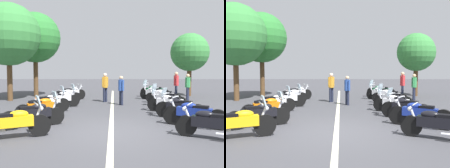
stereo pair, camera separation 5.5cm
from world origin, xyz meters
The scene contains 25 objects.
ground_plane centered at (0.00, 0.00, 0.00)m, with size 80.00×80.00×0.00m, color #424247.
lane_centre_stripe centered at (4.26, 0.00, 0.00)m, with size 20.69×0.16×0.01m, color beige.
motorcycle_left_row_0 centered at (-0.86, 2.76, 0.47)m, with size 1.11×1.99×1.21m.
motorcycle_left_row_1 centered at (0.61, 2.63, 0.46)m, with size 1.27×1.90×1.20m.
motorcycle_left_row_2 centered at (2.16, 2.85, 0.44)m, with size 1.13×1.78×0.98m.
motorcycle_left_row_3 centered at (3.49, 2.87, 0.46)m, with size 1.15×1.76×1.20m.
motorcycle_left_row_4 centered at (4.92, 2.63, 0.46)m, with size 1.10×1.86×1.20m.
motorcycle_left_row_5 centered at (6.39, 2.70, 0.45)m, with size 1.28×1.71×0.98m.
motorcycle_left_row_6 centered at (7.96, 2.62, 0.46)m, with size 1.29×1.71×1.01m.
motorcycle_right_row_0 centered at (-0.83, -2.83, 0.45)m, with size 1.11×1.85×0.99m.
motorcycle_right_row_1 centered at (0.66, -2.82, 0.47)m, with size 1.26×1.95×1.02m.
motorcycle_right_row_2 centered at (1.99, -2.67, 0.47)m, with size 1.30×1.75×1.22m.
motorcycle_right_row_3 centered at (3.46, -2.60, 0.46)m, with size 1.25×1.91×1.19m.
motorcycle_right_row_4 centered at (5.01, -2.80, 0.46)m, with size 1.46×1.76×1.19m.
motorcycle_right_row_5 centered at (6.40, -2.90, 0.45)m, with size 1.17×1.91×0.98m.
motorcycle_right_row_6 centered at (8.02, -2.65, 0.46)m, with size 1.43×1.70×1.19m.
motorcycle_right_row_7 centered at (9.34, -2.88, 0.47)m, with size 1.42×1.82×1.21m.
traffic_cone_0 centered at (5.57, 4.11, 0.29)m, with size 0.36×0.36×0.61m.
bystander_0 centered at (7.07, 0.43, 1.02)m, with size 0.43×0.37×1.74m.
bystander_1 centered at (7.82, -4.74, 0.98)m, with size 0.47×0.32×1.67m.
bystander_3 centered at (5.81, -0.49, 0.93)m, with size 0.50×0.32×1.60m.
bystander_4 centered at (8.58, -4.20, 1.06)m, with size 0.52×0.32×1.79m.
roadside_tree_0 centered at (7.62, 6.38, 4.09)m, with size 3.85×3.85×6.03m.
roadside_tree_1 centered at (10.02, 5.51, 4.19)m, with size 3.56×3.56×5.98m.
roadside_tree_2 centered at (10.44, -5.61, 3.17)m, with size 2.76×2.76×4.58m.
Camera 2 is at (-7.80, -0.14, 2.00)m, focal length 39.97 mm.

